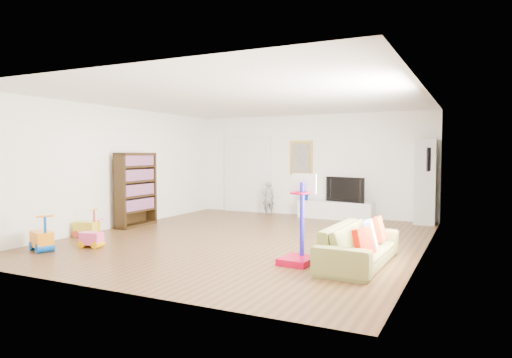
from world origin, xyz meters
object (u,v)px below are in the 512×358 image
at_px(bookshelf, 136,190).
at_px(basketball_hoop, 298,219).
at_px(media_console, 336,210).
at_px(sofa, 359,245).

height_order(bookshelf, basketball_hoop, bookshelf).
distance_m(media_console, basketball_hoop, 5.02).
distance_m(sofa, basketball_hoop, 1.00).
bearing_deg(bookshelf, basketball_hoop, -22.73).
height_order(media_console, sofa, sofa).
height_order(sofa, basketball_hoop, basketball_hoop).
relative_size(bookshelf, sofa, 0.83).
bearing_deg(basketball_hoop, media_console, 104.71).
distance_m(bookshelf, sofa, 5.65).
xyz_separation_m(media_console, sofa, (1.67, -4.56, 0.07)).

